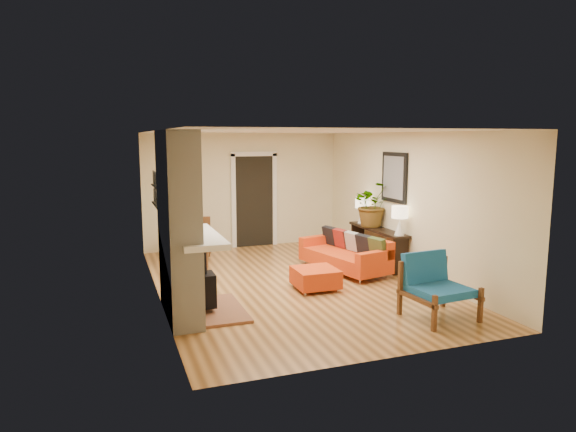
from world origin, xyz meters
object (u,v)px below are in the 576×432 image
(lamp_far, at_px, (362,207))
(houseplant, at_px, (373,204))
(console_table, at_px, (378,236))
(ottoman, at_px, (315,277))
(dining_table, at_px, (196,235))
(sofa, at_px, (347,254))
(lamp_near, at_px, (400,217))
(blue_chair, at_px, (434,283))

(lamp_far, xyz_separation_m, houseplant, (-0.01, -0.45, 0.12))
(console_table, height_order, houseplant, houseplant)
(lamp_far, bearing_deg, console_table, -90.00)
(ottoman, bearing_deg, houseplant, 37.27)
(dining_table, bearing_deg, ottoman, -58.80)
(sofa, xyz_separation_m, lamp_near, (0.78, -0.54, 0.74))
(houseplant, bearing_deg, dining_table, 160.90)
(sofa, height_order, houseplant, houseplant)
(console_table, xyz_separation_m, houseplant, (-0.01, 0.22, 0.61))
(lamp_near, height_order, lamp_far, same)
(ottoman, distance_m, console_table, 2.19)
(blue_chair, distance_m, lamp_near, 2.34)
(ottoman, xyz_separation_m, lamp_far, (1.82, 1.83, 0.86))
(lamp_near, xyz_separation_m, houseplant, (-0.01, 0.99, 0.12))
(blue_chair, bearing_deg, dining_table, 121.33)
(blue_chair, distance_m, console_table, 3.01)
(houseplant, bearing_deg, lamp_far, 88.74)
(blue_chair, height_order, lamp_near, lamp_near)
(console_table, bearing_deg, dining_table, 157.70)
(sofa, height_order, dining_table, dining_table)
(sofa, height_order, blue_chair, blue_chair)
(sofa, distance_m, lamp_far, 1.41)
(ottoman, bearing_deg, dining_table, 121.20)
(dining_table, distance_m, lamp_far, 3.47)
(sofa, distance_m, console_table, 0.86)
(ottoman, bearing_deg, lamp_far, 45.19)
(dining_table, height_order, lamp_near, lamp_near)
(ottoman, height_order, houseplant, houseplant)
(sofa, xyz_separation_m, houseplant, (0.77, 0.45, 0.86))
(console_table, xyz_separation_m, lamp_far, (0.00, 0.67, 0.49))
(sofa, xyz_separation_m, lamp_far, (0.78, 0.90, 0.74))
(blue_chair, height_order, dining_table, blue_chair)
(dining_table, bearing_deg, console_table, -22.30)
(blue_chair, height_order, console_table, blue_chair)
(sofa, distance_m, blue_chair, 2.68)
(dining_table, relative_size, houseplant, 1.80)
(console_table, bearing_deg, lamp_near, -90.00)
(dining_table, height_order, lamp_far, lamp_far)
(sofa, height_order, console_table, sofa)
(ottoman, height_order, dining_table, dining_table)
(lamp_near, bearing_deg, dining_table, 147.33)
(blue_chair, relative_size, houseplant, 1.01)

